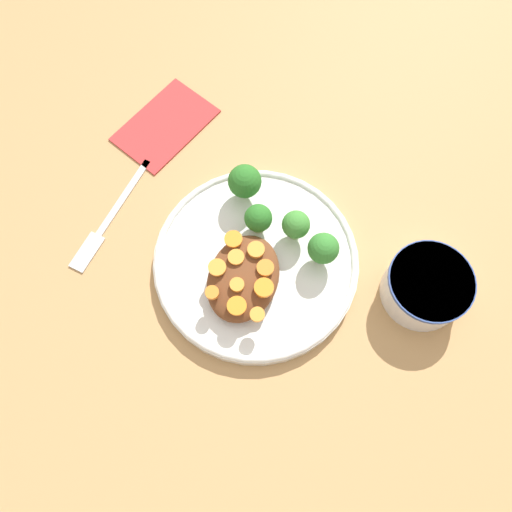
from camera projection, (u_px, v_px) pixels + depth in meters
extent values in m
plane|color=tan|center=(256.00, 265.00, 0.71)|extent=(4.00, 4.00, 0.00)
cylinder|color=silver|center=(256.00, 262.00, 0.70)|extent=(0.29, 0.29, 0.02)
torus|color=silver|center=(256.00, 260.00, 0.69)|extent=(0.29, 0.29, 0.01)
cylinder|color=silver|center=(426.00, 287.00, 0.67)|extent=(0.11, 0.11, 0.06)
cylinder|color=#2D478C|center=(432.00, 281.00, 0.65)|extent=(0.11, 0.11, 0.01)
cylinder|color=white|center=(430.00, 283.00, 0.65)|extent=(0.09, 0.09, 0.01)
ellipsoid|color=brown|center=(243.00, 278.00, 0.67)|extent=(0.13, 0.09, 0.04)
cylinder|color=#7FA85B|center=(258.00, 224.00, 0.70)|extent=(0.02, 0.02, 0.02)
sphere|color=#286B23|center=(258.00, 218.00, 0.68)|extent=(0.04, 0.04, 0.04)
cylinder|color=#7FA85B|center=(245.00, 190.00, 0.72)|extent=(0.01, 0.01, 0.02)
sphere|color=#286B23|center=(245.00, 181.00, 0.69)|extent=(0.05, 0.05, 0.05)
cylinder|color=#7FA85B|center=(321.00, 255.00, 0.68)|extent=(0.02, 0.02, 0.02)
sphere|color=#337A2D|center=(323.00, 248.00, 0.66)|extent=(0.04, 0.04, 0.04)
cylinder|color=#7FA85B|center=(295.00, 231.00, 0.70)|extent=(0.02, 0.02, 0.02)
sphere|color=#3D8433|center=(296.00, 225.00, 0.68)|extent=(0.04, 0.04, 0.04)
cylinder|color=orange|center=(238.00, 306.00, 0.63)|extent=(0.03, 0.03, 0.00)
cylinder|color=orange|center=(265.00, 268.00, 0.65)|extent=(0.02, 0.02, 0.01)
cylinder|color=orange|center=(236.00, 257.00, 0.65)|extent=(0.02, 0.02, 0.00)
cylinder|color=orange|center=(212.00, 293.00, 0.64)|extent=(0.02, 0.02, 0.01)
cylinder|color=orange|center=(237.00, 285.00, 0.64)|extent=(0.02, 0.02, 0.01)
cylinder|color=orange|center=(233.00, 239.00, 0.66)|extent=(0.02, 0.02, 0.00)
cylinder|color=orange|center=(264.00, 288.00, 0.64)|extent=(0.03, 0.03, 0.01)
cylinder|color=orange|center=(217.00, 267.00, 0.65)|extent=(0.02, 0.02, 0.00)
cylinder|color=orange|center=(256.00, 252.00, 0.66)|extent=(0.02, 0.02, 0.01)
cylinder|color=orange|center=(257.00, 314.00, 0.63)|extent=(0.02, 0.02, 0.01)
cube|color=silver|center=(124.00, 196.00, 0.75)|extent=(0.14, 0.03, 0.01)
cube|color=silver|center=(87.00, 252.00, 0.72)|extent=(0.06, 0.03, 0.01)
cube|color=#B73333|center=(165.00, 125.00, 0.79)|extent=(0.18, 0.15, 0.01)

